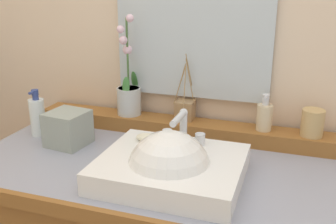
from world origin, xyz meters
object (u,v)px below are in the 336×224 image
object	(u,v)px
lotion_bottle	(38,116)
soap_dispenser	(264,116)
tumbler_cup	(312,123)
reed_diffuser	(185,109)
sink_basin	(170,170)
soap_bar	(147,137)
potted_plant	(129,93)
tissue_box	(68,128)

from	to	relation	value
lotion_bottle	soap_dispenser	bearing A→B (deg)	12.27
tumbler_cup	reed_diffuser	size ratio (longest dim) A/B	0.37
soap_dispenser	reed_diffuser	distance (m)	0.30
sink_basin	reed_diffuser	bearing A→B (deg)	99.77
soap_dispenser	sink_basin	bearing A→B (deg)	-122.82
sink_basin	soap_bar	bearing A→B (deg)	136.76
soap_bar	potted_plant	size ratio (longest dim) A/B	0.18
lotion_bottle	soap_bar	bearing A→B (deg)	-8.77
sink_basin	soap_bar	world-z (taller)	sink_basin
lotion_bottle	tumbler_cup	bearing A→B (deg)	10.04
soap_bar	tumbler_cup	distance (m)	0.56
sink_basin	tumbler_cup	bearing A→B (deg)	42.09
reed_diffuser	lotion_bottle	world-z (taller)	reed_diffuser
soap_bar	tissue_box	size ratio (longest dim) A/B	0.54
soap_bar	tumbler_cup	xyz separation A→B (m)	(0.50, 0.24, 0.02)
sink_basin	potted_plant	size ratio (longest dim) A/B	1.07
reed_diffuser	lotion_bottle	bearing A→B (deg)	-158.98
potted_plant	tumbler_cup	world-z (taller)	potted_plant
lotion_bottle	reed_diffuser	bearing A→B (deg)	21.02
potted_plant	tumbler_cup	bearing A→B (deg)	-0.94
tissue_box	tumbler_cup	bearing A→B (deg)	14.77
tumbler_cup	tissue_box	xyz separation A→B (m)	(-0.82, -0.21, -0.04)
tumbler_cup	reed_diffuser	bearing A→B (deg)	176.62
lotion_bottle	tissue_box	distance (m)	0.16
sink_basin	tissue_box	bearing A→B (deg)	162.25
sink_basin	soap_dispenser	bearing A→B (deg)	57.18
potted_plant	soap_dispenser	xyz separation A→B (m)	(0.52, -0.01, -0.04)
sink_basin	potted_plant	world-z (taller)	potted_plant
soap_bar	tissue_box	bearing A→B (deg)	174.65
soap_dispenser	tumbler_cup	world-z (taller)	soap_dispenser
sink_basin	tumbler_cup	world-z (taller)	sink_basin
sink_basin	lotion_bottle	distance (m)	0.61
potted_plant	reed_diffuser	size ratio (longest dim) A/B	1.55
sink_basin	lotion_bottle	size ratio (longest dim) A/B	2.34
reed_diffuser	potted_plant	bearing A→B (deg)	-175.99
potted_plant	sink_basin	bearing A→B (deg)	-51.43
potted_plant	soap_dispenser	world-z (taller)	potted_plant
sink_basin	tumbler_cup	distance (m)	0.53
reed_diffuser	tissue_box	distance (m)	0.44
sink_basin	reed_diffuser	distance (m)	0.39
soap_dispenser	reed_diffuser	bearing A→B (deg)	175.69
soap_dispenser	tissue_box	bearing A→B (deg)	-161.49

